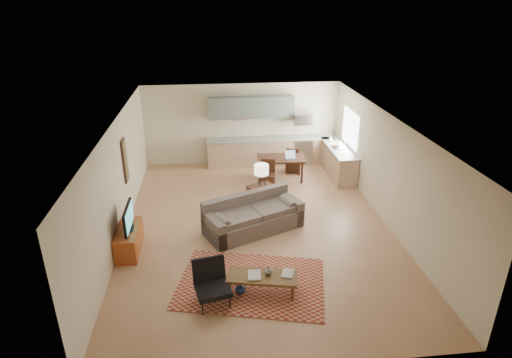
{
  "coord_description": "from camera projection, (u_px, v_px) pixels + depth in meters",
  "views": [
    {
      "loc": [
        -1.07,
        -9.33,
        5.36
      ],
      "look_at": [
        0.0,
        0.3,
        1.15
      ],
      "focal_mm": 30.0,
      "sensor_mm": 36.0,
      "label": 1
    }
  ],
  "objects": [
    {
      "name": "dining_chair_near",
      "position": [
        268.0,
        175.0,
        12.67
      ],
      "size": [
        0.48,
        0.5,
        0.86
      ],
      "primitive_type": null,
      "rotation": [
        0.0,
        0.0,
        -0.18
      ],
      "color": "#321B10",
      "rests_on": "floor"
    },
    {
      "name": "kitchen_counter_back",
      "position": [
        270.0,
        151.0,
        14.47
      ],
      "size": [
        4.26,
        0.64,
        0.92
      ],
      "primitive_type": null,
      "color": "tan",
      "rests_on": "ground"
    },
    {
      "name": "window_right",
      "position": [
        350.0,
        128.0,
        13.2
      ],
      "size": [
        0.02,
        1.4,
        1.05
      ],
      "primitive_type": "cube",
      "color": "white",
      "rests_on": "room"
    },
    {
      "name": "laptop",
      "position": [
        291.0,
        155.0,
        13.03
      ],
      "size": [
        0.31,
        0.23,
        0.23
      ],
      "primitive_type": null,
      "rotation": [
        0.0,
        0.0,
        -0.01
      ],
      "color": "#A5A8AD",
      "rests_on": "dining_table"
    },
    {
      "name": "tv",
      "position": [
        128.0,
        218.0,
        9.38
      ],
      "size": [
        0.09,
        0.93,
        0.56
      ],
      "primitive_type": null,
      "color": "black",
      "rests_on": "tv_credenza"
    },
    {
      "name": "dining_table",
      "position": [
        281.0,
        169.0,
        13.28
      ],
      "size": [
        1.5,
        0.93,
        0.73
      ],
      "primitive_type": null,
      "rotation": [
        0.0,
        0.0,
        -0.08
      ],
      "color": "#321B10",
      "rests_on": "floor"
    },
    {
      "name": "console_table",
      "position": [
        261.0,
        199.0,
        11.26
      ],
      "size": [
        0.78,
        0.68,
        0.77
      ],
      "primitive_type": null,
      "rotation": [
        0.0,
        0.0,
        0.43
      ],
      "color": "#321B10",
      "rests_on": "floor"
    },
    {
      "name": "upper_cabinets",
      "position": [
        252.0,
        107.0,
        13.95
      ],
      "size": [
        2.8,
        0.34,
        0.7
      ],
      "primitive_type": "cube",
      "color": "slate",
      "rests_on": "room"
    },
    {
      "name": "vase",
      "position": [
        268.0,
        270.0,
        8.2
      ],
      "size": [
        0.23,
        0.23,
        0.16
      ],
      "primitive_type": "imported",
      "rotation": [
        0.0,
        0.0,
        0.24
      ],
      "color": "black",
      "rests_on": "coffee_table"
    },
    {
      "name": "armchair",
      "position": [
        212.0,
        285.0,
        7.9
      ],
      "size": [
        0.86,
        0.86,
        0.82
      ],
      "primitive_type": null,
      "rotation": [
        0.0,
        0.0,
        0.22
      ],
      "color": "black",
      "rests_on": "floor"
    },
    {
      "name": "table_lamp",
      "position": [
        261.0,
        175.0,
        10.98
      ],
      "size": [
        0.52,
        0.52,
        0.62
      ],
      "primitive_type": null,
      "rotation": [
        0.0,
        0.0,
        0.57
      ],
      "color": "beige",
      "rests_on": "console_table"
    },
    {
      "name": "rug",
      "position": [
        251.0,
        283.0,
        8.61
      ],
      "size": [
        3.27,
        2.61,
        0.02
      ],
      "primitive_type": "cube",
      "rotation": [
        0.0,
        0.0,
        -0.23
      ],
      "color": "maroon",
      "rests_on": "floor"
    },
    {
      "name": "kitchen_counter_right",
      "position": [
        338.0,
        161.0,
        13.6
      ],
      "size": [
        0.64,
        2.26,
        0.92
      ],
      "primitive_type": null,
      "color": "tan",
      "rests_on": "ground"
    },
    {
      "name": "coffee_table",
      "position": [
        262.0,
        284.0,
        8.27
      ],
      "size": [
        1.44,
        0.81,
        0.41
      ],
      "primitive_type": null,
      "rotation": [
        0.0,
        0.0,
        -0.21
      ],
      "color": "#55391A",
      "rests_on": "floor"
    },
    {
      "name": "dining_chair_far",
      "position": [
        292.0,
        159.0,
        13.85
      ],
      "size": [
        0.5,
        0.52,
        0.87
      ],
      "primitive_type": null,
      "rotation": [
        0.0,
        0.0,
        2.9
      ],
      "color": "#321B10",
      "rests_on": "floor"
    },
    {
      "name": "kitchen_range",
      "position": [
        302.0,
        150.0,
        14.59
      ],
      "size": [
        0.62,
        0.62,
        0.9
      ],
      "primitive_type": "cube",
      "color": "#A5A8AD",
      "rests_on": "ground"
    },
    {
      "name": "book_a",
      "position": [
        248.0,
        276.0,
        8.16
      ],
      "size": [
        0.29,
        0.36,
        0.03
      ],
      "primitive_type": "imported",
      "rotation": [
        0.0,
        0.0,
        -0.06
      ],
      "color": "maroon",
      "rests_on": "coffee_table"
    },
    {
      "name": "book_b",
      "position": [
        282.0,
        273.0,
        8.25
      ],
      "size": [
        0.4,
        0.43,
        0.02
      ],
      "primitive_type": "imported",
      "rotation": [
        0.0,
        0.0,
        -0.33
      ],
      "color": "navy",
      "rests_on": "coffee_table"
    },
    {
      "name": "room",
      "position": [
        257.0,
        176.0,
        10.22
      ],
      "size": [
        9.0,
        9.0,
        9.0
      ],
      "color": "#AB7B57",
      "rests_on": "ground"
    },
    {
      "name": "sofa",
      "position": [
        254.0,
        215.0,
        10.38
      ],
      "size": [
        2.7,
        2.0,
        0.86
      ],
      "primitive_type": null,
      "rotation": [
        0.0,
        0.0,
        0.42
      ],
      "color": "#61554E",
      "rests_on": "floor"
    },
    {
      "name": "soap_bottle",
      "position": [
        331.0,
        138.0,
        13.97
      ],
      "size": [
        0.1,
        0.1,
        0.19
      ],
      "primitive_type": "imported",
      "rotation": [
        0.0,
        0.0,
        0.07
      ],
      "color": "beige",
      "rests_on": "kitchen_counter_right"
    },
    {
      "name": "wall_art_left",
      "position": [
        125.0,
        160.0,
        10.63
      ],
      "size": [
        0.06,
        0.42,
        1.1
      ],
      "primitive_type": null,
      "color": "olive",
      "rests_on": "room"
    },
    {
      "name": "triptych",
      "position": [
        239.0,
        113.0,
        14.12
      ],
      "size": [
        1.7,
        0.04,
        0.5
      ],
      "primitive_type": null,
      "color": "beige",
      "rests_on": "room"
    },
    {
      "name": "tv_credenza",
      "position": [
        129.0,
        240.0,
        9.6
      ],
      "size": [
        0.47,
        1.21,
        0.56
      ],
      "primitive_type": null,
      "color": "#943E17",
      "rests_on": "floor"
    },
    {
      "name": "kitchen_microwave",
      "position": [
        303.0,
        119.0,
        14.17
      ],
      "size": [
        0.62,
        0.4,
        0.35
      ],
      "primitive_type": "cube",
      "color": "#A5A8AD",
      "rests_on": "room"
    }
  ]
}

